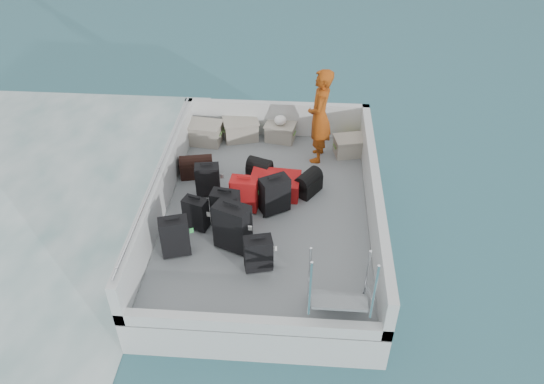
{
  "coord_description": "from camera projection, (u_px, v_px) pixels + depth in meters",
  "views": [
    {
      "loc": [
        0.57,
        -6.75,
        6.26
      ],
      "look_at": [
        0.09,
        0.01,
        1.0
      ],
      "focal_mm": 35.0,
      "sensor_mm": 36.0,
      "label": 1
    }
  ],
  "objects": [
    {
      "name": "white_bag",
      "position": [
        280.0,
        121.0,
        10.28
      ],
      "size": [
        0.24,
        0.24,
        0.18
      ],
      "primitive_type": "ellipsoid",
      "color": "white",
      "rests_on": "crate_2"
    },
    {
      "name": "crate_1",
      "position": [
        241.0,
        130.0,
        10.46
      ],
      "size": [
        0.73,
        0.59,
        0.39
      ],
      "primitive_type": "cube",
      "rotation": [
        0.0,
        0.0,
        0.27
      ],
      "color": "#A29A8D",
      "rests_on": "deck"
    },
    {
      "name": "duffel_1",
      "position": [
        260.0,
        171.0,
        9.42
      ],
      "size": [
        0.49,
        0.42,
        0.32
      ],
      "primitive_type": null,
      "rotation": [
        0.0,
        0.0,
        -0.35
      ],
      "color": "black",
      "rests_on": "deck"
    },
    {
      "name": "yellow_bag",
      "position": [
        349.0,
        139.0,
        10.36
      ],
      "size": [
        0.28,
        0.26,
        0.22
      ],
      "primitive_type": "ellipsoid",
      "color": "yellow",
      "rests_on": "deck"
    },
    {
      "name": "crate_0",
      "position": [
        204.0,
        134.0,
        10.35
      ],
      "size": [
        0.69,
        0.52,
        0.39
      ],
      "primitive_type": "cube",
      "rotation": [
        0.0,
        0.0,
        -0.12
      ],
      "color": "#A29A8D",
      "rests_on": "deck"
    },
    {
      "name": "suitcase_7",
      "position": [
        275.0,
        195.0,
        8.6
      ],
      "size": [
        0.54,
        0.47,
        0.65
      ],
      "primitive_type": "cube",
      "rotation": [
        0.0,
        0.0,
        0.53
      ],
      "color": "black",
      "rests_on": "deck"
    },
    {
      "name": "passenger",
      "position": [
        320.0,
        116.0,
        9.49
      ],
      "size": [
        0.5,
        0.71,
        1.79
      ],
      "primitive_type": "imported",
      "rotation": [
        0.0,
        0.0,
        -1.69
      ],
      "color": "#D55814",
      "rests_on": "deck"
    },
    {
      "name": "ferry_hull",
      "position": [
        267.0,
        224.0,
        9.01
      ],
      "size": [
        3.6,
        5.0,
        0.6
      ],
      "primitive_type": "cube",
      "color": "silver",
      "rests_on": "ground"
    },
    {
      "name": "suitcase_1",
      "position": [
        196.0,
        214.0,
        8.3
      ],
      "size": [
        0.42,
        0.32,
        0.56
      ],
      "primitive_type": "cube",
      "rotation": [
        0.0,
        0.0,
        -0.33
      ],
      "color": "black",
      "rests_on": "deck"
    },
    {
      "name": "suitcase_0",
      "position": [
        175.0,
        237.0,
        7.8
      ],
      "size": [
        0.47,
        0.35,
        0.66
      ],
      "primitive_type": "cube",
      "rotation": [
        0.0,
        0.0,
        0.29
      ],
      "color": "black",
      "rests_on": "deck"
    },
    {
      "name": "suitcase_6",
      "position": [
        258.0,
        254.0,
        7.59
      ],
      "size": [
        0.45,
        0.33,
        0.56
      ],
      "primitive_type": "cube",
      "rotation": [
        0.0,
        0.0,
        0.24
      ],
      "color": "black",
      "rests_on": "deck"
    },
    {
      "name": "suitcase_5",
      "position": [
        244.0,
        194.0,
        8.65
      ],
      "size": [
        0.46,
        0.3,
        0.61
      ],
      "primitive_type": "cube",
      "rotation": [
        0.0,
        0.0,
        -0.09
      ],
      "color": "#A7160C",
      "rests_on": "deck"
    },
    {
      "name": "suitcase_8",
      "position": [
        275.0,
        185.0,
        9.09
      ],
      "size": [
        0.88,
        0.62,
        0.33
      ],
      "primitive_type": "cube",
      "rotation": [
        0.0,
        0.0,
        1.49
      ],
      "color": "#A7160C",
      "rests_on": "deck"
    },
    {
      "name": "duffel_0",
      "position": [
        197.0,
        168.0,
        9.49
      ],
      "size": [
        0.63,
        0.41,
        0.32
      ],
      "primitive_type": null,
      "rotation": [
        0.0,
        0.0,
        0.2
      ],
      "color": "black",
      "rests_on": "deck"
    },
    {
      "name": "crate_3",
      "position": [
        350.0,
        147.0,
        10.03
      ],
      "size": [
        0.63,
        0.5,
        0.33
      ],
      "primitive_type": "cube",
      "rotation": [
        0.0,
        0.0,
        0.23
      ],
      "color": "#A29A8D",
      "rests_on": "deck"
    },
    {
      "name": "deck",
      "position": [
        267.0,
        210.0,
        8.82
      ],
      "size": [
        3.3,
        4.7,
        0.02
      ],
      "primitive_type": "cube",
      "color": "gray",
      "rests_on": "ferry_hull"
    },
    {
      "name": "suitcase_3",
      "position": [
        233.0,
        227.0,
        7.88
      ],
      "size": [
        0.6,
        0.48,
        0.79
      ],
      "primitive_type": "cube",
      "rotation": [
        0.0,
        0.0,
        -0.39
      ],
      "color": "black",
      "rests_on": "deck"
    },
    {
      "name": "ground",
      "position": [
        267.0,
        237.0,
        9.19
      ],
      "size": [
        160.0,
        160.0,
        0.0
      ],
      "primitive_type": "plane",
      "color": "#1B4F60",
      "rests_on": "ground"
    },
    {
      "name": "deck_fittings",
      "position": [
        287.0,
        206.0,
        8.31
      ],
      "size": [
        3.6,
        5.0,
        0.9
      ],
      "color": "silver",
      "rests_on": "deck"
    },
    {
      "name": "suitcase_2",
      "position": [
        208.0,
        180.0,
        8.98
      ],
      "size": [
        0.43,
        0.3,
        0.58
      ],
      "primitive_type": "cube",
      "rotation": [
        0.0,
        0.0,
        0.15
      ],
      "color": "black",
      "rests_on": "deck"
    },
    {
      "name": "duffel_2",
      "position": [
        308.0,
        185.0,
        9.1
      ],
      "size": [
        0.52,
        0.57,
        0.32
      ],
      "primitive_type": null,
      "rotation": [
        0.0,
        0.0,
        0.98
      ],
      "color": "black",
      "rests_on": "deck"
    },
    {
      "name": "crate_2",
      "position": [
        280.0,
        133.0,
        10.44
      ],
      "size": [
        0.6,
        0.47,
        0.33
      ],
      "primitive_type": "cube",
      "rotation": [
        0.0,
        0.0,
        -0.19
      ],
      "color": "#A29A8D",
      "rests_on": "deck"
    },
    {
      "name": "suitcase_4",
      "position": [
        226.0,
        209.0,
        8.34
      ],
      "size": [
        0.46,
        0.32,
        0.63
      ],
      "primitive_type": "cube",
      "rotation": [
        0.0,
        0.0,
        -0.15
      ],
      "color": "black",
      "rests_on": "deck"
    }
  ]
}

